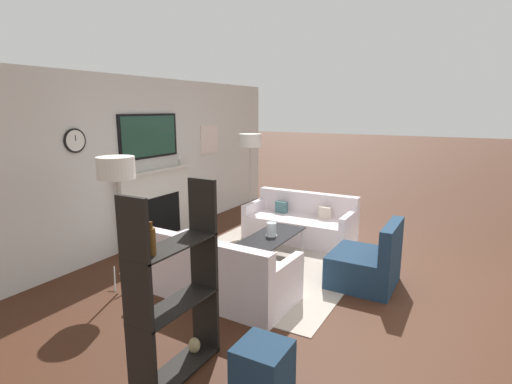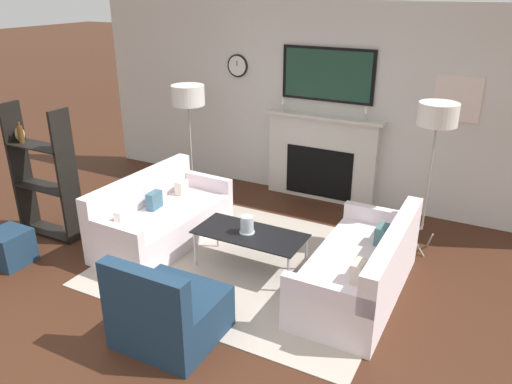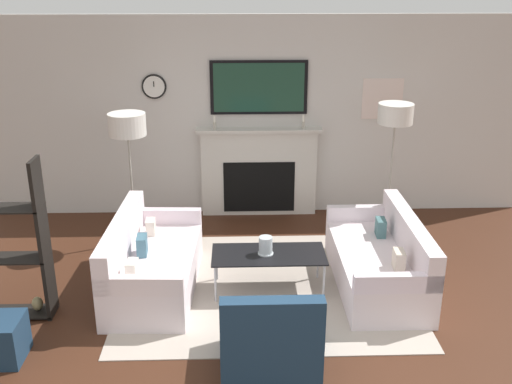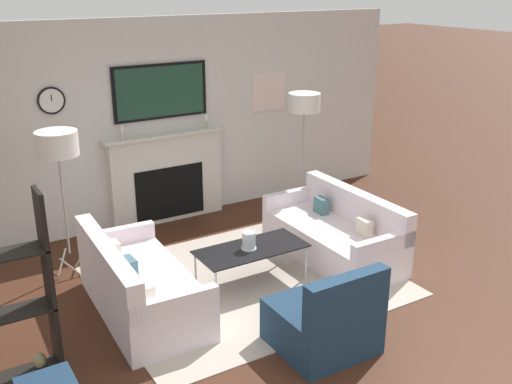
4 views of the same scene
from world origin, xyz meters
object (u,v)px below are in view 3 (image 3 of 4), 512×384
Objects in this scene: couch_left at (150,265)px; floor_lamp_right at (395,116)px; hurricane_candle at (266,247)px; coffee_table at (269,256)px; armchair at (270,343)px; shelf_unit at (0,245)px; floor_lamp_left at (127,126)px; couch_right at (381,262)px; ottoman at (0,339)px.

floor_lamp_right is at bearing 22.95° from couch_left.
couch_left is 1.25m from hurricane_candle.
coffee_table is 2.34m from floor_lamp_right.
armchair is 0.52× the size of shelf_unit.
floor_lamp_left is 2.07m from shelf_unit.
couch_right is at bearing 48.67° from armchair.
ottoman is (-3.97, -2.40, -1.40)m from floor_lamp_right.
ottoman is at bearing -154.46° from hurricane_candle.
coffee_table is at bearing 25.26° from ottoman.
ottoman is (-2.37, -1.13, -0.32)m from hurricane_candle.
armchair reaches higher than couch_left.
floor_lamp_left is at bearing 120.36° from armchair.
couch_left reaches higher than couch_right.
floor_lamp_left is 4.11× the size of ottoman.
armchair is 2.36m from ottoman.
hurricane_candle is 2.31m from floor_lamp_right.
shelf_unit reaches higher than ottoman.
floor_lamp_right is (0.36, 1.20, 1.32)m from couch_right.
coffee_table is 6.24× the size of hurricane_candle.
couch_right reaches higher than ottoman.
shelf_unit is at bearing -158.01° from floor_lamp_right.
armchair is at bearing -59.64° from floor_lamp_left.
hurricane_candle is 2.65m from ottoman.
armchair is 0.71× the size of coffee_table.
ottoman is at bearing -154.74° from coffee_table.
floor_lamp_right is (2.82, 1.20, 1.32)m from couch_left.
armchair is at bearing -92.56° from coffee_table.
couch_right is 1.22m from coffee_table.
shelf_unit reaches higher than coffee_table.
floor_lamp_left reaches higher than couch_left.
hurricane_candle is at bearing 88.79° from armchair.
couch_left is at bearing 176.69° from coffee_table.
floor_lamp_right is at bearing 38.43° from hurricane_candle.
coffee_table is 0.74× the size of shelf_unit.
armchair is at bearing -5.83° from ottoman.
armchair reaches higher than ottoman.
couch_left is 1.03× the size of floor_lamp_right.
coffee_table is at bearing -38.22° from floor_lamp_left.
floor_lamp_right is (3.18, -0.00, 0.10)m from floor_lamp_left.
shelf_unit is 0.94m from ottoman.
floor_lamp_right is at bearing 73.41° from couch_right.
couch_left is 1.26m from coffee_table.
floor_lamp_left is at bearing 106.52° from couch_left.
floor_lamp_right is 4.35× the size of ottoman.
shelf_unit reaches higher than couch_left.
shelf_unit reaches higher than couch_right.
couch_left is at bearing -73.48° from floor_lamp_left.
couch_left is at bearing 19.89° from shelf_unit.
hurricane_candle is 0.12× the size of floor_lamp_left.
armchair is 1.40m from hurricane_candle.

